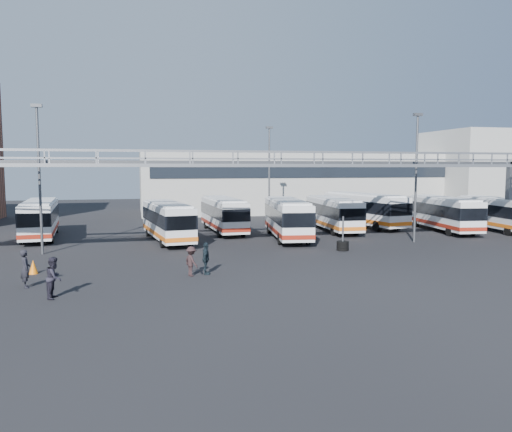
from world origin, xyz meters
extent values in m
plane|color=black|center=(0.00, 0.00, 0.00)|extent=(140.00, 140.00, 0.00)
cube|color=#919399|center=(0.00, 5.00, 6.10)|extent=(50.00, 1.80, 0.22)
cube|color=#919399|center=(0.00, 4.15, 7.05)|extent=(50.00, 0.10, 0.10)
cube|color=#919399|center=(0.00, 5.85, 7.05)|extent=(50.00, 0.10, 0.10)
cube|color=#4C4F54|center=(0.00, 9.00, 6.30)|extent=(45.00, 0.50, 0.35)
cube|color=#9E9E99|center=(12.00, 38.00, 4.00)|extent=(42.00, 14.00, 8.00)
cube|color=#B2B2AD|center=(38.00, 32.00, 5.50)|extent=(14.00, 12.00, 11.00)
cylinder|color=#4C4F54|center=(-16.00, 8.00, 5.00)|extent=(0.18, 0.18, 10.00)
cube|color=#4C4F54|center=(-16.00, 8.00, 10.10)|extent=(0.70, 0.35, 0.22)
cylinder|color=#4C4F54|center=(12.00, 7.00, 5.00)|extent=(0.18, 0.18, 10.00)
cube|color=#4C4F54|center=(12.00, 7.00, 10.10)|extent=(0.70, 0.35, 0.22)
cylinder|color=#4C4F54|center=(4.00, 22.00, 5.00)|extent=(0.18, 0.18, 10.00)
cube|color=#4C4F54|center=(4.00, 22.00, 10.10)|extent=(0.70, 0.35, 0.22)
cube|color=silver|center=(-17.54, 16.41, 1.74)|extent=(3.30, 10.65, 2.62)
cube|color=black|center=(-17.54, 16.41, 2.05)|extent=(3.37, 10.71, 1.05)
cube|color=maroon|center=(-17.54, 16.41, 0.81)|extent=(3.36, 10.70, 0.33)
cube|color=silver|center=(-17.54, 16.41, 3.12)|extent=(2.97, 9.58, 0.15)
cylinder|color=black|center=(-18.31, 12.97, 0.48)|extent=(0.37, 0.97, 0.95)
cylinder|color=black|center=(-16.18, 13.16, 0.48)|extent=(0.37, 0.97, 0.95)
cylinder|color=black|center=(-18.91, 19.65, 0.48)|extent=(0.37, 0.97, 0.95)
cylinder|color=black|center=(-16.78, 19.84, 0.48)|extent=(0.37, 0.97, 0.95)
cube|color=silver|center=(-7.19, 12.21, 1.71)|extent=(3.67, 10.50, 2.57)
cube|color=black|center=(-7.19, 12.21, 2.01)|extent=(3.74, 10.57, 1.03)
cube|color=orange|center=(-7.19, 12.21, 0.79)|extent=(3.73, 10.55, 0.33)
cube|color=silver|center=(-7.19, 12.21, 3.07)|extent=(3.31, 9.45, 0.15)
cylinder|color=black|center=(-7.80, 8.81, 0.47)|extent=(0.40, 0.96, 0.93)
cylinder|color=black|center=(-5.72, 9.08, 0.47)|extent=(0.40, 0.96, 0.93)
cylinder|color=black|center=(-8.67, 15.33, 0.47)|extent=(0.40, 0.96, 0.93)
cylinder|color=black|center=(-6.59, 15.60, 0.47)|extent=(0.40, 0.96, 0.93)
cube|color=silver|center=(-1.82, 16.70, 1.72)|extent=(2.73, 10.44, 2.59)
cube|color=black|center=(-1.82, 16.70, 2.02)|extent=(2.79, 10.50, 1.04)
cube|color=maroon|center=(-1.82, 16.70, 0.80)|extent=(2.78, 10.49, 0.33)
cube|color=silver|center=(-1.82, 16.70, 3.09)|extent=(2.45, 9.39, 0.15)
cylinder|color=black|center=(-2.75, 13.35, 0.47)|extent=(0.32, 0.95, 0.94)
cylinder|color=black|center=(-0.64, 13.43, 0.47)|extent=(0.32, 0.95, 0.94)
cylinder|color=black|center=(-2.99, 19.97, 0.47)|extent=(0.32, 0.95, 0.94)
cylinder|color=black|center=(-0.88, 20.05, 0.47)|extent=(0.32, 0.95, 0.94)
cube|color=silver|center=(2.69, 11.39, 1.79)|extent=(3.93, 11.01, 2.69)
cube|color=black|center=(2.69, 11.39, 2.11)|extent=(4.00, 11.08, 1.08)
cube|color=maroon|center=(2.69, 11.39, 0.83)|extent=(3.99, 11.07, 0.34)
cube|color=silver|center=(2.69, 11.39, 3.21)|extent=(3.54, 9.91, 0.16)
cylinder|color=black|center=(1.12, 8.13, 0.49)|extent=(0.43, 1.01, 0.98)
cylinder|color=black|center=(3.31, 7.82, 0.49)|extent=(0.43, 1.01, 0.98)
cylinder|color=black|center=(2.08, 14.96, 0.49)|extent=(0.43, 1.01, 0.98)
cylinder|color=black|center=(4.27, 14.65, 0.49)|extent=(0.43, 1.01, 0.98)
cube|color=silver|center=(8.44, 15.29, 1.70)|extent=(3.02, 10.41, 2.57)
cube|color=black|center=(8.44, 15.29, 2.01)|extent=(3.08, 10.47, 1.03)
cube|color=orange|center=(8.44, 15.29, 0.79)|extent=(3.07, 10.46, 0.33)
cube|color=silver|center=(8.44, 15.29, 3.06)|extent=(2.71, 9.37, 0.15)
cylinder|color=black|center=(7.17, 12.08, 0.47)|extent=(0.34, 0.95, 0.93)
cylinder|color=black|center=(9.27, 11.94, 0.47)|extent=(0.34, 0.95, 0.93)
cylinder|color=black|center=(7.61, 18.64, 0.47)|extent=(0.34, 0.95, 0.93)
cylinder|color=black|center=(9.70, 18.50, 0.47)|extent=(0.34, 0.95, 0.93)
cube|color=silver|center=(12.65, 17.43, 1.84)|extent=(4.52, 11.34, 2.77)
cube|color=black|center=(12.65, 17.43, 2.16)|extent=(4.59, 11.41, 1.11)
cube|color=orange|center=(12.65, 17.43, 0.85)|extent=(4.58, 11.39, 0.35)
cube|color=silver|center=(12.65, 17.43, 3.30)|extent=(4.07, 10.20, 0.16)
cylinder|color=black|center=(12.19, 13.74, 0.50)|extent=(0.48, 1.04, 1.01)
cylinder|color=black|center=(14.43, 14.17, 0.50)|extent=(0.48, 1.04, 1.01)
cylinder|color=black|center=(10.88, 20.70, 0.50)|extent=(0.48, 1.04, 1.01)
cylinder|color=black|center=(13.11, 21.12, 0.50)|extent=(0.48, 1.04, 1.01)
cube|color=silver|center=(18.39, 12.61, 1.74)|extent=(3.65, 10.71, 2.63)
cube|color=black|center=(18.39, 12.61, 2.05)|extent=(3.72, 10.78, 1.05)
cube|color=maroon|center=(18.39, 12.61, 0.81)|extent=(3.70, 10.77, 0.33)
cube|color=silver|center=(18.39, 12.61, 3.13)|extent=(3.28, 9.64, 0.15)
cylinder|color=black|center=(16.91, 9.41, 0.48)|extent=(0.40, 0.98, 0.95)
cylinder|color=black|center=(19.04, 9.15, 0.48)|extent=(0.40, 0.98, 0.95)
cylinder|color=black|center=(17.73, 16.08, 0.48)|extent=(0.40, 0.98, 0.95)
cylinder|color=black|center=(19.86, 15.82, 0.48)|extent=(0.40, 0.98, 0.95)
cube|color=silver|center=(23.49, 11.62, 1.70)|extent=(3.28, 10.43, 2.57)
cube|color=black|center=(23.49, 11.62, 2.01)|extent=(3.35, 10.50, 1.03)
cube|color=orange|center=(23.49, 11.62, 0.79)|extent=(3.34, 10.49, 0.33)
cube|color=silver|center=(23.49, 11.62, 3.06)|extent=(2.95, 9.39, 0.15)
cylinder|color=black|center=(22.14, 8.44, 0.47)|extent=(0.37, 0.95, 0.93)
cylinder|color=black|center=(22.75, 14.98, 0.47)|extent=(0.37, 0.95, 0.93)
cylinder|color=black|center=(24.83, 14.79, 0.47)|extent=(0.37, 0.95, 0.93)
imported|color=black|center=(-15.08, -2.14, 0.96)|extent=(0.63, 0.79, 1.91)
imported|color=black|center=(-13.38, -4.61, 0.95)|extent=(0.89, 1.05, 1.91)
imported|color=black|center=(-6.78, -1.44, 0.82)|extent=(1.00, 1.22, 1.65)
imported|color=black|center=(-5.94, -1.19, 0.90)|extent=(0.65, 1.13, 1.81)
cone|color=orange|center=(-15.36, 1.27, 0.40)|extent=(0.63, 0.63, 0.79)
cylinder|color=black|center=(4.75, 4.50, 0.12)|extent=(0.87, 0.87, 0.21)
cylinder|color=black|center=(4.75, 4.50, 0.35)|extent=(0.87, 0.87, 0.21)
cylinder|color=black|center=(4.75, 4.50, 0.58)|extent=(0.87, 0.87, 0.21)
cylinder|color=#4C4F54|center=(4.75, 4.50, 1.24)|extent=(0.12, 0.12, 2.48)
camera|label=1|loc=(-9.71, -28.51, 5.94)|focal=35.00mm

